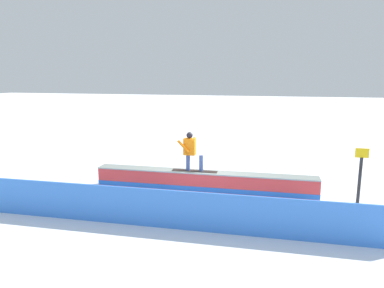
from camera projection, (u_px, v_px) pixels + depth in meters
The scene contains 5 objects.
ground_plane at pixel (203, 192), 12.41m from camera, with size 120.00×120.00×0.00m, color white.
grind_box at pixel (203, 183), 12.34m from camera, with size 7.73×0.80×0.74m.
snowboarder at pixel (191, 150), 12.22m from camera, with size 1.59×0.43×1.37m.
safety_fence at pixel (178, 210), 9.31m from camera, with size 11.25×0.06×1.06m, color #3A7DEA.
trail_marker at pixel (360, 174), 11.17m from camera, with size 0.40×0.10×1.78m.
Camera 1 is at (-2.51, 11.60, 4.01)m, focal length 33.12 mm.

